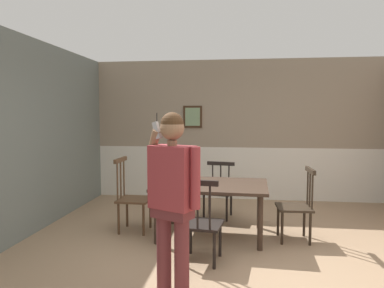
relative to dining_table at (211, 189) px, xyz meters
The scene contains 8 objects.
ground_plane 1.15m from the dining_table, 69.07° to the right, with size 7.05×7.05×0.00m, color #9E7F60.
room_back_partition 2.44m from the dining_table, 81.77° to the left, with size 5.82×0.17×2.78m.
dining_table is the anchor object (origin of this frame).
chair_near_window 1.17m from the dining_table, ahead, with size 0.46×0.46×0.98m.
chair_by_doorway 0.96m from the dining_table, 92.77° to the right, with size 0.51×0.51×0.99m.
chair_at_table_head 1.17m from the dining_table, behind, with size 0.46×0.46×1.07m.
chair_opposite_corner 0.96m from the dining_table, 87.15° to the left, with size 0.54×0.54×0.90m.
person_figure 1.74m from the dining_table, 97.65° to the right, with size 0.53×0.38×1.72m.
Camera 1 is at (0.03, -4.04, 1.69)m, focal length 33.61 mm.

